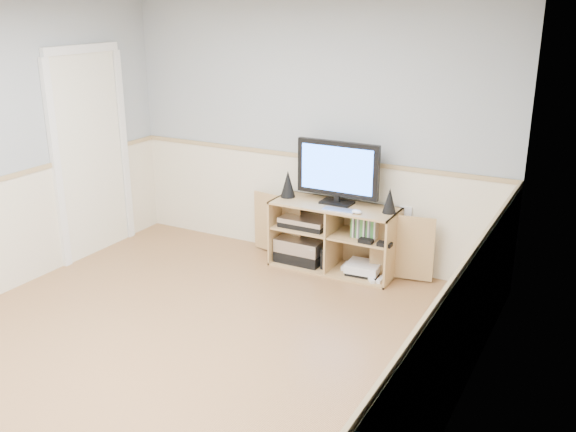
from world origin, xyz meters
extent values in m
cube|color=tan|center=(0.00, 0.00, -0.01)|extent=(4.00, 4.50, 0.02)
cube|color=#9EA7AB|center=(2.01, 0.00, 1.25)|extent=(0.02, 4.50, 2.50)
cube|color=#9EA7AB|center=(0.00, 2.26, 1.25)|extent=(4.00, 0.02, 2.50)
cube|color=beige|center=(0.00, 2.24, 0.50)|extent=(4.00, 0.01, 1.00)
cube|color=tan|center=(0.00, 2.23, 1.02)|extent=(4.00, 0.02, 0.04)
cube|color=white|center=(-1.98, 1.30, 1.00)|extent=(0.03, 0.82, 2.00)
cube|color=tan|center=(0.38, 1.99, 0.01)|extent=(1.21, 0.46, 0.02)
cube|color=tan|center=(0.38, 1.99, 0.64)|extent=(1.21, 0.46, 0.02)
cube|color=tan|center=(-0.21, 1.99, 0.33)|extent=(0.02, 0.46, 0.65)
cube|color=tan|center=(0.98, 1.99, 0.33)|extent=(0.02, 0.46, 0.65)
cube|color=tan|center=(0.38, 2.21, 0.33)|extent=(1.21, 0.02, 0.65)
cube|color=tan|center=(0.38, 1.99, 0.33)|extent=(0.02, 0.44, 0.61)
cube|color=tan|center=(0.08, 1.99, 0.38)|extent=(0.58, 0.42, 0.02)
cube|color=tan|center=(0.69, 1.99, 0.38)|extent=(0.58, 0.42, 0.02)
cube|color=tan|center=(-0.27, 2.05, 0.33)|extent=(0.58, 0.12, 0.61)
cube|color=tan|center=(1.04, 2.05, 0.33)|extent=(0.58, 0.12, 0.61)
cube|color=black|center=(0.38, 2.04, 0.66)|extent=(0.30, 0.18, 0.02)
cube|color=black|center=(0.38, 2.04, 0.70)|extent=(0.05, 0.04, 0.06)
cube|color=black|center=(0.38, 2.04, 0.99)|extent=(0.81, 0.05, 0.52)
cube|color=blue|center=(0.38, 2.01, 0.99)|extent=(0.71, 0.01, 0.43)
cone|color=black|center=(-0.13, 2.01, 0.78)|extent=(0.14, 0.14, 0.26)
cone|color=black|center=(0.91, 2.01, 0.77)|extent=(0.13, 0.13, 0.23)
cube|color=silver|center=(0.49, 1.85, 0.66)|extent=(0.31, 0.14, 0.01)
ellipsoid|color=white|center=(0.66, 1.85, 0.67)|extent=(0.11, 0.08, 0.04)
cube|color=black|center=(0.04, 1.99, 0.07)|extent=(0.46, 0.34, 0.11)
cube|color=silver|center=(0.04, 1.99, 0.20)|extent=(0.46, 0.34, 0.13)
cube|color=black|center=(0.08, 1.99, 0.42)|extent=(0.46, 0.32, 0.05)
cube|color=silver|center=(0.08, 1.99, 0.46)|extent=(0.46, 0.32, 0.05)
cube|color=black|center=(0.32, 1.94, 0.12)|extent=(0.04, 0.14, 0.20)
cube|color=white|center=(0.59, 2.02, 0.04)|extent=(0.22, 0.17, 0.05)
cube|color=black|center=(0.71, 1.97, 0.04)|extent=(0.32, 0.26, 0.03)
cube|color=white|center=(0.71, 1.97, 0.09)|extent=(0.33, 0.28, 0.08)
cube|color=white|center=(0.91, 1.89, 0.04)|extent=(0.04, 0.14, 0.03)
cube|color=white|center=(0.89, 2.05, 0.04)|extent=(0.09, 0.15, 0.03)
cube|color=#3F8C3F|center=(0.71, 1.97, 0.48)|extent=(0.24, 0.14, 0.19)
cube|color=white|center=(1.00, 2.23, 0.60)|extent=(0.12, 0.03, 0.12)
camera|label=1|loc=(2.71, -3.28, 2.49)|focal=40.00mm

